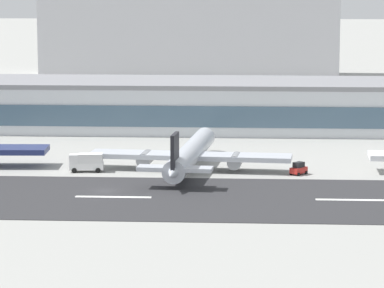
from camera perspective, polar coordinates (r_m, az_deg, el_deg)
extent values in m
plane|color=#9E9E99|center=(169.46, -4.76, -2.58)|extent=(1400.00, 1400.00, 0.00)
cube|color=#2D2D30|center=(164.93, -4.99, -2.90)|extent=(800.00, 32.53, 0.08)
cube|color=white|center=(164.65, -4.31, -2.89)|extent=(12.00, 1.20, 0.01)
cube|color=white|center=(163.96, 8.85, -3.03)|extent=(12.00, 1.20, 0.01)
cube|color=silver|center=(236.76, 0.53, 2.03)|extent=(151.47, 25.53, 10.14)
cube|color=#476075|center=(224.03, 0.37, 1.49)|extent=(146.92, 0.30, 4.56)
cube|color=gray|center=(236.14, 0.53, 3.37)|extent=(152.98, 25.78, 1.00)
cube|color=#BCBCC1|center=(366.44, -0.13, 7.45)|extent=(102.25, 26.08, 47.30)
cylinder|color=silver|center=(187.37, -0.06, -0.50)|extent=(7.19, 38.67, 3.85)
sphere|color=silver|center=(206.18, 0.72, 0.39)|extent=(3.66, 3.66, 3.66)
cone|color=silver|center=(168.66, -1.02, -1.58)|extent=(4.05, 7.20, 3.46)
cube|color=silver|center=(186.69, -0.10, -0.65)|extent=(36.53, 8.91, 0.85)
cylinder|color=gray|center=(185.79, 2.38, -0.92)|extent=(2.96, 5.58, 2.50)
cylinder|color=gray|center=(188.16, -2.55, -0.79)|extent=(2.96, 5.58, 2.50)
cube|color=silver|center=(170.09, -0.94, -1.35)|extent=(12.53, 4.24, 0.68)
cube|color=black|center=(169.62, -0.94, -0.46)|extent=(1.07, 5.23, 6.16)
cylinder|color=black|center=(185.93, -0.15, -1.34)|extent=(0.69, 0.69, 1.06)
cube|color=#B2231E|center=(183.82, 5.83, -1.42)|extent=(3.26, 3.49, 1.00)
cube|color=black|center=(183.65, 5.84, -1.13)|extent=(2.20, 2.30, 0.90)
cylinder|color=black|center=(183.50, 5.42, -1.59)|extent=(0.60, 0.64, 0.60)
cylinder|color=black|center=(182.56, 5.82, -1.66)|extent=(0.60, 0.64, 0.60)
cylinder|color=black|center=(185.27, 5.84, -1.50)|extent=(0.60, 0.64, 0.60)
cylinder|color=black|center=(184.34, 6.24, -1.56)|extent=(0.60, 0.64, 0.60)
cube|color=white|center=(186.41, -5.77, -1.20)|extent=(6.20, 2.97, 1.20)
cube|color=silver|center=(186.12, -5.56, -0.77)|extent=(4.52, 2.71, 1.60)
cube|color=white|center=(186.32, -6.44, -0.79)|extent=(1.89, 2.36, 1.50)
cylinder|color=black|center=(187.84, -6.38, -1.31)|extent=(0.92, 0.37, 0.90)
cylinder|color=black|center=(185.48, -6.44, -1.45)|extent=(0.92, 0.37, 0.90)
cylinder|color=black|center=(187.57, -5.10, -1.31)|extent=(0.92, 0.37, 0.90)
cylinder|color=black|center=(185.22, -5.14, -1.44)|extent=(0.92, 0.37, 0.90)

